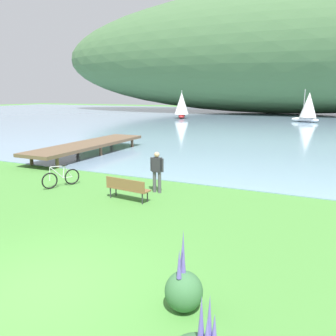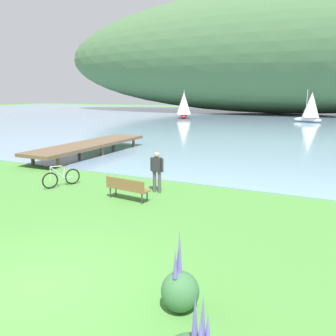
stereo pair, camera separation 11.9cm
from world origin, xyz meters
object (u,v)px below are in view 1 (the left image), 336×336
(sailboat_mid_bay, at_px, (182,105))
(bicycle_leaning_near_bench, at_px, (61,178))
(park_bench_near_camera, at_px, (127,187))
(sailboat_nearest_to_shore, at_px, (308,107))
(person_at_shoreline, at_px, (157,169))

(sailboat_mid_bay, bearing_deg, bicycle_leaning_near_bench, -74.73)
(park_bench_near_camera, height_order, sailboat_nearest_to_shore, sailboat_nearest_to_shore)
(person_at_shoreline, relative_size, sailboat_nearest_to_shore, 0.38)
(bicycle_leaning_near_bench, height_order, sailboat_nearest_to_shore, sailboat_nearest_to_shore)
(sailboat_mid_bay, bearing_deg, park_bench_near_camera, -70.13)
(bicycle_leaning_near_bench, relative_size, sailboat_nearest_to_shore, 0.37)
(park_bench_near_camera, bearing_deg, sailboat_nearest_to_shore, 83.97)
(bicycle_leaning_near_bench, bearing_deg, person_at_shoreline, 13.24)
(sailboat_nearest_to_shore, bearing_deg, park_bench_near_camera, -96.03)
(sailboat_nearest_to_shore, relative_size, sailboat_mid_bay, 1.00)
(person_at_shoreline, height_order, sailboat_mid_bay, sailboat_mid_bay)
(park_bench_near_camera, bearing_deg, person_at_shoreline, 68.66)
(sailboat_nearest_to_shore, bearing_deg, sailboat_mid_bay, -177.76)
(bicycle_leaning_near_bench, xyz_separation_m, sailboat_mid_bay, (-10.85, 39.74, 1.76))
(park_bench_near_camera, height_order, bicycle_leaning_near_bench, bicycle_leaning_near_bench)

